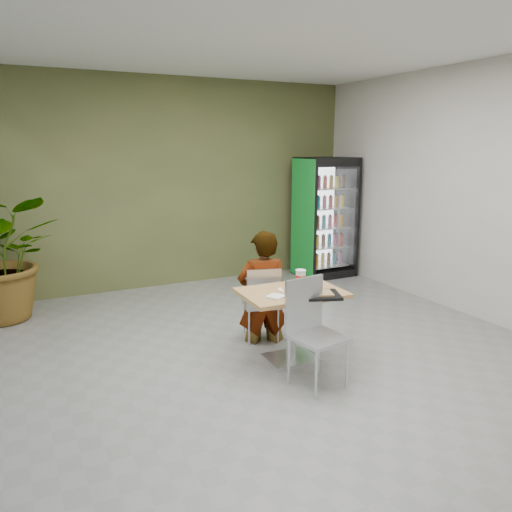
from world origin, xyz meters
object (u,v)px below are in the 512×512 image
object	(u,v)px
seated_woman	(263,299)
beverage_fridge	(325,217)
chair_far	(262,299)
chair_near	(311,323)
potted_plant	(3,258)
dining_table	(291,311)
cafeteria_tray	(316,295)
soda_cup	(301,279)

from	to	relation	value
seated_woman	beverage_fridge	bearing A→B (deg)	-121.38
chair_far	beverage_fridge	distance (m)	3.23
chair_near	potted_plant	bearing A→B (deg)	119.20
dining_table	chair_far	world-z (taller)	chair_far
cafeteria_tray	potted_plant	bearing A→B (deg)	132.14
dining_table	beverage_fridge	xyz separation A→B (m)	(2.29, 2.79, 0.46)
cafeteria_tray	potted_plant	distance (m)	4.03
soda_cup	dining_table	bearing A→B (deg)	-155.96
dining_table	beverage_fridge	bearing A→B (deg)	50.59
chair_far	cafeteria_tray	xyz separation A→B (m)	(0.14, -0.86, 0.26)
potted_plant	cafeteria_tray	bearing A→B (deg)	-47.86
beverage_fridge	cafeteria_tray	bearing A→B (deg)	-126.34
potted_plant	beverage_fridge	bearing A→B (deg)	0.76
chair_far	seated_woman	world-z (taller)	seated_woman
chair_far	soda_cup	bearing A→B (deg)	123.04
soda_cup	potted_plant	size ratio (longest dim) A/B	0.12
chair_far	dining_table	bearing A→B (deg)	107.69
soda_cup	potted_plant	bearing A→B (deg)	135.82
seated_woman	soda_cup	world-z (taller)	seated_woman
chair_near	seated_woman	xyz separation A→B (m)	(0.07, 1.11, -0.09)
dining_table	seated_woman	distance (m)	0.63
cafeteria_tray	beverage_fridge	size ratio (longest dim) A/B	0.23
dining_table	seated_woman	xyz separation A→B (m)	(-0.00, 0.63, -0.05)
beverage_fridge	potted_plant	size ratio (longest dim) A/B	1.24
dining_table	potted_plant	distance (m)	3.77
chair_near	soda_cup	distance (m)	0.64
chair_far	cafeteria_tray	bearing A→B (deg)	114.54
soda_cup	cafeteria_tray	world-z (taller)	soda_cup
dining_table	cafeteria_tray	xyz separation A→B (m)	(0.12, -0.27, 0.23)
seated_woman	beverage_fridge	world-z (taller)	beverage_fridge
dining_table	soda_cup	distance (m)	0.34
dining_table	potted_plant	world-z (taller)	potted_plant
potted_plant	dining_table	bearing A→B (deg)	-46.41
chair_far	soda_cup	distance (m)	0.65
soda_cup	cafeteria_tray	distance (m)	0.34
beverage_fridge	potted_plant	bearing A→B (deg)	179.86
soda_cup	potted_plant	world-z (taller)	potted_plant
soda_cup	beverage_fridge	world-z (taller)	beverage_fridge
chair_near	potted_plant	size ratio (longest dim) A/B	0.62
seated_woman	beverage_fridge	xyz separation A→B (m)	(2.29, 2.16, 0.51)
chair_far	beverage_fridge	size ratio (longest dim) A/B	0.44
chair_near	seated_woman	world-z (taller)	seated_woman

